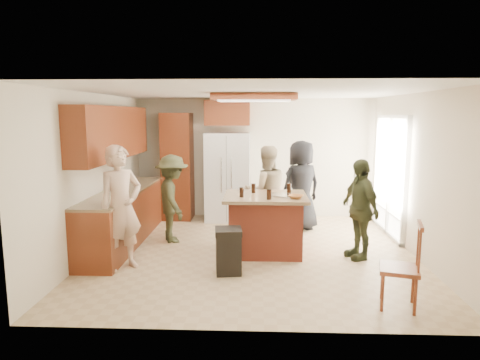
{
  "coord_description": "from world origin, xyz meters",
  "views": [
    {
      "loc": [
        0.06,
        -6.55,
        2.18
      ],
      "look_at": [
        -0.21,
        0.09,
        1.15
      ],
      "focal_mm": 32.0,
      "sensor_mm": 36.0,
      "label": 1
    }
  ],
  "objects_px": {
    "person_front_left": "(121,208)",
    "kitchen_island": "(265,224)",
    "spindle_chair": "(401,269)",
    "person_behind_right": "(301,186)",
    "person_side_right": "(360,209)",
    "refrigerator": "(228,177)",
    "person_behind_left": "(266,192)",
    "trash_bin": "(228,251)",
    "person_counter": "(172,199)"
  },
  "relations": [
    {
      "from": "person_side_right",
      "to": "person_behind_right",
      "type": "bearing_deg",
      "value": -173.62
    },
    {
      "from": "kitchen_island",
      "to": "spindle_chair",
      "type": "height_order",
      "value": "spindle_chair"
    },
    {
      "from": "person_front_left",
      "to": "spindle_chair",
      "type": "distance_m",
      "value": 3.71
    },
    {
      "from": "person_front_left",
      "to": "person_behind_left",
      "type": "relative_size",
      "value": 1.08
    },
    {
      "from": "person_behind_right",
      "to": "trash_bin",
      "type": "distance_m",
      "value": 2.63
    },
    {
      "from": "person_behind_left",
      "to": "refrigerator",
      "type": "relative_size",
      "value": 0.91
    },
    {
      "from": "person_side_right",
      "to": "trash_bin",
      "type": "distance_m",
      "value": 2.11
    },
    {
      "from": "person_behind_right",
      "to": "person_counter",
      "type": "distance_m",
      "value": 2.41
    },
    {
      "from": "person_counter",
      "to": "person_behind_right",
      "type": "bearing_deg",
      "value": -92.46
    },
    {
      "from": "person_counter",
      "to": "refrigerator",
      "type": "relative_size",
      "value": 0.83
    },
    {
      "from": "person_behind_right",
      "to": "person_side_right",
      "type": "bearing_deg",
      "value": 84.75
    },
    {
      "from": "person_front_left",
      "to": "kitchen_island",
      "type": "xyz_separation_m",
      "value": [
        2.03,
        0.79,
        -0.41
      ]
    },
    {
      "from": "person_front_left",
      "to": "person_behind_right",
      "type": "distance_m",
      "value": 3.48
    },
    {
      "from": "person_front_left",
      "to": "person_counter",
      "type": "relative_size",
      "value": 1.18
    },
    {
      "from": "person_counter",
      "to": "trash_bin",
      "type": "bearing_deg",
      "value": -166.34
    },
    {
      "from": "person_behind_right",
      "to": "refrigerator",
      "type": "height_order",
      "value": "refrigerator"
    },
    {
      "from": "person_front_left",
      "to": "refrigerator",
      "type": "bearing_deg",
      "value": 18.81
    },
    {
      "from": "person_behind_left",
      "to": "spindle_chair",
      "type": "distance_m",
      "value": 3.12
    },
    {
      "from": "person_behind_left",
      "to": "person_side_right",
      "type": "relative_size",
      "value": 1.08
    },
    {
      "from": "person_behind_right",
      "to": "person_counter",
      "type": "bearing_deg",
      "value": -10.43
    },
    {
      "from": "person_side_right",
      "to": "trash_bin",
      "type": "xyz_separation_m",
      "value": [
        -1.94,
        -0.72,
        -0.44
      ]
    },
    {
      "from": "person_front_left",
      "to": "person_counter",
      "type": "bearing_deg",
      "value": 24.34
    },
    {
      "from": "person_side_right",
      "to": "person_behind_left",
      "type": "bearing_deg",
      "value": -145.19
    },
    {
      "from": "spindle_chair",
      "to": "person_behind_left",
      "type": "bearing_deg",
      "value": 118.24
    },
    {
      "from": "spindle_chair",
      "to": "refrigerator",
      "type": "bearing_deg",
      "value": 119.15
    },
    {
      "from": "refrigerator",
      "to": "spindle_chair",
      "type": "height_order",
      "value": "refrigerator"
    },
    {
      "from": "spindle_chair",
      "to": "trash_bin",
      "type": "bearing_deg",
      "value": 154.02
    },
    {
      "from": "person_front_left",
      "to": "spindle_chair",
      "type": "xyz_separation_m",
      "value": [
        3.52,
        -1.09,
        -0.43
      ]
    },
    {
      "from": "person_behind_left",
      "to": "kitchen_island",
      "type": "bearing_deg",
      "value": 75.01
    },
    {
      "from": "person_front_left",
      "to": "refrigerator",
      "type": "height_order",
      "value": "refrigerator"
    },
    {
      "from": "trash_bin",
      "to": "person_front_left",
      "type": "bearing_deg",
      "value": 175.99
    },
    {
      "from": "person_counter",
      "to": "refrigerator",
      "type": "bearing_deg",
      "value": -50.59
    },
    {
      "from": "person_side_right",
      "to": "refrigerator",
      "type": "relative_size",
      "value": 0.85
    },
    {
      "from": "trash_bin",
      "to": "person_behind_right",
      "type": "bearing_deg",
      "value": 62.03
    },
    {
      "from": "person_counter",
      "to": "trash_bin",
      "type": "xyz_separation_m",
      "value": [
        1.06,
        -1.46,
        -0.43
      ]
    },
    {
      "from": "person_behind_left",
      "to": "spindle_chair",
      "type": "height_order",
      "value": "person_behind_left"
    },
    {
      "from": "person_side_right",
      "to": "person_front_left",
      "type": "bearing_deg",
      "value": -98.48
    },
    {
      "from": "spindle_chair",
      "to": "person_front_left",
      "type": "bearing_deg",
      "value": 162.84
    },
    {
      "from": "person_behind_left",
      "to": "person_counter",
      "type": "xyz_separation_m",
      "value": [
        -1.61,
        -0.29,
        -0.07
      ]
    },
    {
      "from": "person_behind_right",
      "to": "person_side_right",
      "type": "xyz_separation_m",
      "value": [
        0.73,
        -1.56,
        -0.09
      ]
    },
    {
      "from": "spindle_chair",
      "to": "person_counter",
      "type": "bearing_deg",
      "value": 141.52
    },
    {
      "from": "person_behind_right",
      "to": "kitchen_island",
      "type": "bearing_deg",
      "value": 33.28
    },
    {
      "from": "refrigerator",
      "to": "trash_bin",
      "type": "height_order",
      "value": "refrigerator"
    },
    {
      "from": "person_behind_right",
      "to": "trash_bin",
      "type": "height_order",
      "value": "person_behind_right"
    },
    {
      "from": "trash_bin",
      "to": "kitchen_island",
      "type": "bearing_deg",
      "value": 59.81
    },
    {
      "from": "person_front_left",
      "to": "trash_bin",
      "type": "xyz_separation_m",
      "value": [
        1.51,
        -0.11,
        -0.56
      ]
    },
    {
      "from": "kitchen_island",
      "to": "person_counter",
      "type": "bearing_deg",
      "value": 160.12
    },
    {
      "from": "person_front_left",
      "to": "spindle_chair",
      "type": "height_order",
      "value": "person_front_left"
    },
    {
      "from": "person_counter",
      "to": "spindle_chair",
      "type": "distance_m",
      "value": 3.94
    },
    {
      "from": "person_side_right",
      "to": "person_counter",
      "type": "relative_size",
      "value": 1.02
    }
  ]
}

